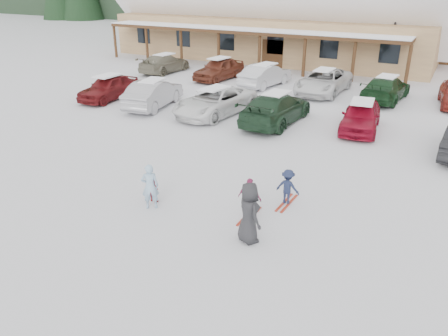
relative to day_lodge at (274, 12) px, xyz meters
The scene contains 20 objects.
ground 29.63m from the day_lodge, 72.16° to the right, with size 160.00×160.00×0.00m, color silver.
day_lodge is the anchor object (origin of this frame).
lamp_post 11.26m from the day_lodge, 15.42° to the right, with size 0.50×0.25×5.73m.
adult_skier 30.04m from the day_lodge, 75.15° to the right, with size 0.55×0.36×1.52m, color #95BAD5.
toddler_red 29.61m from the day_lodge, 75.36° to the right, with size 0.40×0.31×0.81m, color #AA1E27.
child_navy 29.08m from the day_lodge, 66.70° to the right, with size 0.78×0.45×1.21m, color #1A2341.
skis_child_navy 29.15m from the day_lodge, 66.70° to the right, with size 0.20×1.40×0.03m, color #A02816.
child_magenta 30.06m from the day_lodge, 69.02° to the right, with size 0.76×0.32×1.30m, color #A32E61.
skis_child_magenta 30.14m from the day_lodge, 69.02° to the right, with size 0.20×1.40×0.03m, color #A02816.
bystander_dark 31.39m from the day_lodge, 68.89° to the right, with size 0.88×0.57×1.80m, color #262629.
parked_car_0 19.53m from the day_lodge, 98.45° to the right, with size 1.72×4.28×1.46m, color maroon.
parked_car_1 19.42m from the day_lodge, 88.32° to the right, with size 1.64×4.69×1.55m, color #A2A1A6.
parked_car_2 19.59m from the day_lodge, 76.82° to the right, with size 2.43×5.26×1.46m, color white.
parked_car_3 20.48m from the day_lodge, 67.23° to the right, with size 2.18×5.36×1.56m, color #1D3823.
parked_car_4 21.64m from the day_lodge, 56.29° to the right, with size 1.70×4.24×1.44m, color maroon.
parked_car_7 12.15m from the day_lodge, 113.05° to the right, with size 1.96×4.81×1.40m, color #79735D.
parked_car_8 11.48m from the day_lodge, 88.11° to the right, with size 1.83×4.54×1.55m, color brown.
parked_car_9 12.49m from the day_lodge, 70.06° to the right, with size 1.57×4.51×1.49m, color silver.
parked_car_10 14.38m from the day_lodge, 54.40° to the right, with size 2.50×5.42×1.51m, color silver.
parked_car_11 16.87m from the day_lodge, 43.69° to the right, with size 2.05×5.04×1.46m, color #16381B.
Camera 1 is at (6.61, -10.79, 6.89)m, focal length 35.00 mm.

